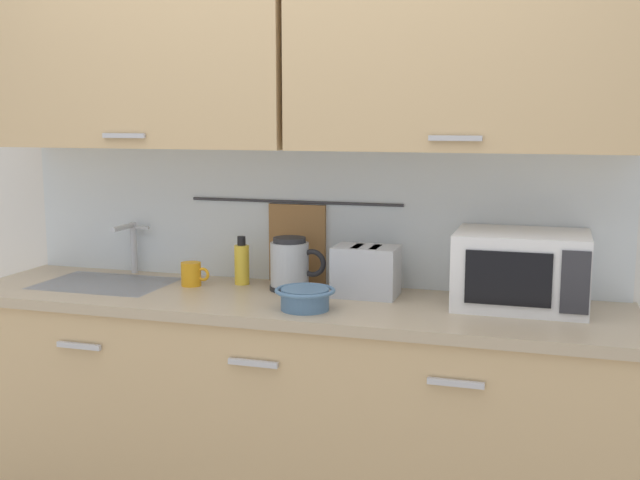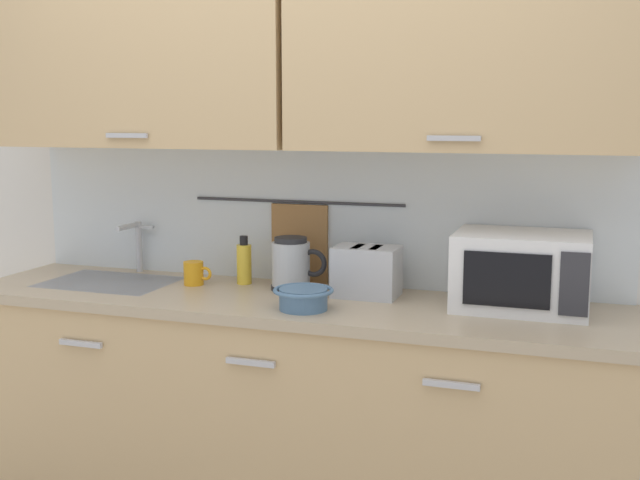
{
  "view_description": "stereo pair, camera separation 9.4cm",
  "coord_description": "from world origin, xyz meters",
  "px_view_note": "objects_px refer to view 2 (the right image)",
  "views": [
    {
      "loc": [
        0.96,
        -2.37,
        1.57
      ],
      "look_at": [
        0.13,
        0.33,
        1.12
      ],
      "focal_mm": 43.39,
      "sensor_mm": 36.0,
      "label": 1
    },
    {
      "loc": [
        1.05,
        -2.34,
        1.57
      ],
      "look_at": [
        0.13,
        0.33,
        1.12
      ],
      "focal_mm": 43.39,
      "sensor_mm": 36.0,
      "label": 2
    }
  ],
  "objects_px": {
    "electric_kettle": "(292,264)",
    "mug_near_sink": "(194,273)",
    "microwave": "(522,271)",
    "mixing_bowl": "(303,297)",
    "toaster": "(366,271)",
    "dish_soap_bottle": "(244,263)"
  },
  "relations": [
    {
      "from": "microwave",
      "to": "mug_near_sink",
      "type": "height_order",
      "value": "microwave"
    },
    {
      "from": "dish_soap_bottle",
      "to": "mixing_bowl",
      "type": "height_order",
      "value": "dish_soap_bottle"
    },
    {
      "from": "electric_kettle",
      "to": "mixing_bowl",
      "type": "bearing_deg",
      "value": -61.91
    },
    {
      "from": "microwave",
      "to": "mug_near_sink",
      "type": "xyz_separation_m",
      "value": [
        -1.28,
        -0.02,
        -0.09
      ]
    },
    {
      "from": "electric_kettle",
      "to": "microwave",
      "type": "bearing_deg",
      "value": -1.39
    },
    {
      "from": "mixing_bowl",
      "to": "toaster",
      "type": "distance_m",
      "value": 0.32
    },
    {
      "from": "microwave",
      "to": "toaster",
      "type": "height_order",
      "value": "microwave"
    },
    {
      "from": "electric_kettle",
      "to": "mixing_bowl",
      "type": "height_order",
      "value": "electric_kettle"
    },
    {
      "from": "dish_soap_bottle",
      "to": "mug_near_sink",
      "type": "distance_m",
      "value": 0.2
    },
    {
      "from": "toaster",
      "to": "dish_soap_bottle",
      "type": "bearing_deg",
      "value": 174.11
    },
    {
      "from": "dish_soap_bottle",
      "to": "mug_near_sink",
      "type": "relative_size",
      "value": 1.63
    },
    {
      "from": "mixing_bowl",
      "to": "toaster",
      "type": "bearing_deg",
      "value": 60.37
    },
    {
      "from": "electric_kettle",
      "to": "mug_near_sink",
      "type": "distance_m",
      "value": 0.41
    },
    {
      "from": "mug_near_sink",
      "to": "microwave",
      "type": "bearing_deg",
      "value": 1.08
    },
    {
      "from": "microwave",
      "to": "mixing_bowl",
      "type": "height_order",
      "value": "microwave"
    },
    {
      "from": "mug_near_sink",
      "to": "electric_kettle",
      "type": "bearing_deg",
      "value": 6.39
    },
    {
      "from": "electric_kettle",
      "to": "mug_near_sink",
      "type": "height_order",
      "value": "electric_kettle"
    },
    {
      "from": "mixing_bowl",
      "to": "mug_near_sink",
      "type": "bearing_deg",
      "value": 156.74
    },
    {
      "from": "electric_kettle",
      "to": "dish_soap_bottle",
      "type": "distance_m",
      "value": 0.23
    },
    {
      "from": "dish_soap_bottle",
      "to": "toaster",
      "type": "height_order",
      "value": "dish_soap_bottle"
    },
    {
      "from": "electric_kettle",
      "to": "dish_soap_bottle",
      "type": "relative_size",
      "value": 1.16
    },
    {
      "from": "toaster",
      "to": "microwave",
      "type": "bearing_deg",
      "value": -0.75
    }
  ]
}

